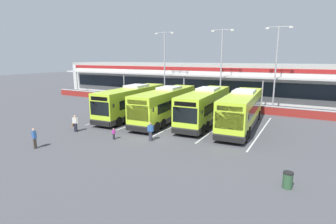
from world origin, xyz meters
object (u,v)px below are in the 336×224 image
object	(u,v)px
coach_bus_left_centre	(166,105)
lamp_post_centre	(221,63)
pedestrian_in_dark_coat	(34,138)
litter_bin	(288,180)
pedestrian_near_bin	(150,131)
lamp_post_west	(165,62)
lamp_post_east	(276,63)
pedestrian_child	(114,133)
coach_bus_centre	(205,107)
coach_bus_leftmost	(133,102)
coach_bus_right_centre	(242,111)
pedestrian_with_handbag	(75,123)

from	to	relation	value
coach_bus_left_centre	lamp_post_centre	size ratio (longest dim) A/B	1.12
pedestrian_in_dark_coat	litter_bin	distance (m)	18.19
coach_bus_left_centre	pedestrian_near_bin	xyz separation A→B (m)	(2.39, -6.97, -0.91)
pedestrian_near_bin	litter_bin	bearing A→B (deg)	-17.46
pedestrian_near_bin	lamp_post_west	world-z (taller)	lamp_post_west
pedestrian_near_bin	lamp_post_east	world-z (taller)	lamp_post_east
pedestrian_child	lamp_post_east	xyz separation A→B (m)	(10.47, 20.23, 5.75)
coach_bus_centre	lamp_post_centre	bearing A→B (deg)	99.16
coach_bus_leftmost	lamp_post_centre	bearing A→B (deg)	60.03
coach_bus_right_centre	coach_bus_left_centre	bearing A→B (deg)	-172.89
coach_bus_leftmost	lamp_post_centre	xyz separation A→B (m)	(6.98, 12.11, 4.50)
pedestrian_in_dark_coat	coach_bus_left_centre	bearing A→B (deg)	70.55
coach_bus_leftmost	lamp_post_west	size ratio (longest dim) A/B	1.12
coach_bus_left_centre	pedestrian_near_bin	size ratio (longest dim) A/B	7.58
coach_bus_centre	lamp_post_east	xyz separation A→B (m)	(5.61, 10.84, 4.50)
pedestrian_near_bin	lamp_post_centre	distance (m)	19.77
coach_bus_left_centre	pedestrian_child	xyz separation A→B (m)	(-0.64, -8.17, -1.24)
pedestrian_in_dark_coat	coach_bus_centre	bearing A→B (deg)	58.20
pedestrian_child	litter_bin	xyz separation A→B (m)	(14.08, -2.27, -0.07)
litter_bin	lamp_post_east	bearing A→B (deg)	99.13
lamp_post_west	lamp_post_east	bearing A→B (deg)	1.43
litter_bin	pedestrian_in_dark_coat	bearing A→B (deg)	-172.08
coach_bus_left_centre	coach_bus_right_centre	distance (m)	8.25
pedestrian_near_bin	lamp_post_east	size ratio (longest dim) A/B	0.15
lamp_post_centre	pedestrian_in_dark_coat	bearing A→B (deg)	-105.74
lamp_post_west	litter_bin	size ratio (longest dim) A/B	11.83
litter_bin	pedestrian_near_bin	bearing A→B (deg)	162.54
coach_bus_left_centre	coach_bus_right_centre	bearing A→B (deg)	7.11
pedestrian_with_handbag	pedestrian_near_bin	bearing A→B (deg)	7.62
pedestrian_with_handbag	litter_bin	world-z (taller)	pedestrian_with_handbag
pedestrian_child	lamp_post_west	xyz separation A→B (m)	(-6.03, 19.82, 5.75)
pedestrian_child	coach_bus_left_centre	bearing A→B (deg)	85.49
coach_bus_leftmost	litter_bin	bearing A→B (deg)	-30.04
lamp_post_east	pedestrian_in_dark_coat	bearing A→B (deg)	-119.92
pedestrian_near_bin	lamp_post_centre	bearing A→B (deg)	89.76
lamp_post_centre	coach_bus_left_centre	bearing A→B (deg)	-101.59
pedestrian_in_dark_coat	lamp_post_west	xyz separation A→B (m)	(-2.10, 24.60, 5.42)
lamp_post_east	coach_bus_left_centre	bearing A→B (deg)	-129.16
coach_bus_centre	pedestrian_child	distance (m)	10.65
pedestrian_near_bin	lamp_post_west	xyz separation A→B (m)	(-9.07, 18.61, 5.42)
coach_bus_centre	pedestrian_in_dark_coat	size ratio (longest dim) A/B	7.58
litter_bin	lamp_post_west	bearing A→B (deg)	132.32
pedestrian_near_bin	pedestrian_in_dark_coat	bearing A→B (deg)	-139.34
lamp_post_centre	lamp_post_east	bearing A→B (deg)	0.12
pedestrian_with_handbag	pedestrian_in_dark_coat	xyz separation A→B (m)	(0.94, -4.92, 0.02)
coach_bus_right_centre	lamp_post_centre	world-z (taller)	lamp_post_centre
coach_bus_right_centre	pedestrian_in_dark_coat	world-z (taller)	coach_bus_right_centre
coach_bus_leftmost	pedestrian_child	bearing A→B (deg)	-64.50
pedestrian_with_handbag	lamp_post_west	bearing A→B (deg)	93.39
pedestrian_with_handbag	lamp_post_west	distance (m)	20.44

